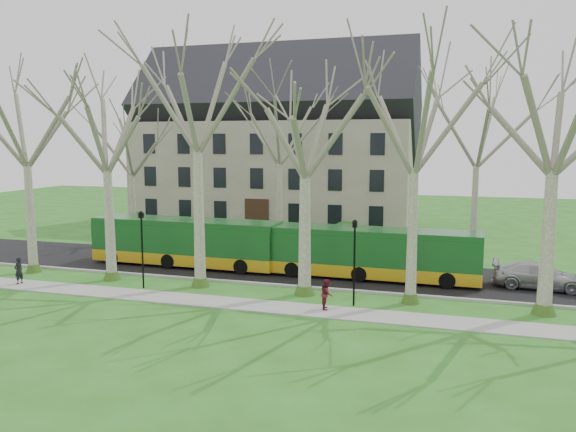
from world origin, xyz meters
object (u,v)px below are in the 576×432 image
object	(u,v)px
bus_follow	(373,253)
sedan	(540,276)
pedestrian_a	(19,271)
pedestrian_b	(327,294)
bus_lead	(186,242)

from	to	relation	value
bus_follow	sedan	distance (m)	9.30
bus_follow	pedestrian_a	bearing A→B (deg)	-158.87
bus_follow	pedestrian_b	bearing A→B (deg)	-99.79
bus_lead	pedestrian_b	xyz separation A→B (m)	(11.09, -6.88, -0.84)
bus_lead	pedestrian_a	bearing A→B (deg)	-132.85
pedestrian_b	pedestrian_a	bearing A→B (deg)	78.48
pedestrian_a	pedestrian_b	xyz separation A→B (m)	(18.11, 0.30, -0.03)
bus_lead	pedestrian_b	size ratio (longest dim) A/B	8.51
bus_follow	bus_lead	bearing A→B (deg)	-179.18
sedan	pedestrian_b	distance (m)	12.77
bus_follow	sedan	world-z (taller)	bus_follow
sedan	bus_follow	bearing A→B (deg)	97.29
pedestrian_b	bus_follow	bearing A→B (deg)	-23.10
bus_follow	pedestrian_a	distance (m)	20.70
sedan	pedestrian_b	size ratio (longest dim) A/B	3.34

